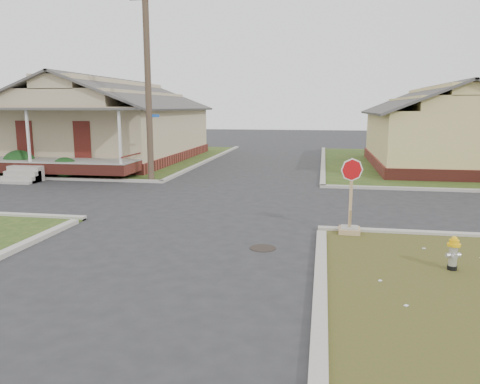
# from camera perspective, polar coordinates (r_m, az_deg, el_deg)

# --- Properties ---
(ground) EXTENTS (120.00, 120.00, 0.00)m
(ground) POSITION_cam_1_polar(r_m,az_deg,el_deg) (12.39, -7.09, -5.63)
(ground) COLOR #28282A
(ground) RESTS_ON ground
(verge_far_left) EXTENTS (19.00, 19.00, 0.05)m
(verge_far_left) POSITION_cam_1_polar(r_m,az_deg,el_deg) (33.89, -19.29, 4.05)
(verge_far_left) COLOR #284016
(verge_far_left) RESTS_ON ground
(curbs) EXTENTS (80.00, 40.00, 0.12)m
(curbs) POSITION_cam_1_polar(r_m,az_deg,el_deg) (17.10, -2.17, -1.12)
(curbs) COLOR #ADA89C
(curbs) RESTS_ON ground
(manhole) EXTENTS (0.64, 0.64, 0.01)m
(manhole) POSITION_cam_1_polar(r_m,az_deg,el_deg) (11.47, 2.80, -6.85)
(manhole) COLOR black
(manhole) RESTS_ON ground
(corner_house) EXTENTS (10.10, 15.50, 5.30)m
(corner_house) POSITION_cam_1_polar(r_m,az_deg,el_deg) (31.18, -15.87, 7.89)
(corner_house) COLOR maroon
(corner_house) RESTS_ON ground
(side_house_yellow) EXTENTS (7.60, 11.60, 4.70)m
(side_house_yellow) POSITION_cam_1_polar(r_m,az_deg,el_deg) (28.63, 23.25, 7.09)
(side_house_yellow) COLOR maroon
(side_house_yellow) RESTS_ON ground
(utility_pole) EXTENTS (1.80, 0.28, 9.00)m
(utility_pole) POSITION_cam_1_polar(r_m,az_deg,el_deg) (21.75, -11.17, 13.49)
(utility_pole) COLOR #4A372A
(utility_pole) RESTS_ON ground
(fire_hydrant) EXTENTS (0.27, 0.27, 0.72)m
(fire_hydrant) POSITION_cam_1_polar(r_m,az_deg,el_deg) (10.71, 24.57, -6.60)
(fire_hydrant) COLOR black
(fire_hydrant) RESTS_ON ground
(stop_sign) EXTENTS (0.57, 0.56, 2.03)m
(stop_sign) POSITION_cam_1_polar(r_m,az_deg,el_deg) (12.86, 13.25, -3.00)
(stop_sign) COLOR #A38358
(stop_sign) RESTS_ON ground
(hedge_left) EXTENTS (1.55, 1.27, 1.18)m
(hedge_left) POSITION_cam_1_polar(r_m,az_deg,el_deg) (25.87, -25.30, 3.23)
(hedge_left) COLOR #163C16
(hedge_left) RESTS_ON verge_far_left
(hedge_right) EXTENTS (1.34, 1.10, 1.02)m
(hedge_right) POSITION_cam_1_polar(r_m,az_deg,el_deg) (23.79, -20.53, 2.84)
(hedge_right) COLOR #163C16
(hedge_right) RESTS_ON verge_far_left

